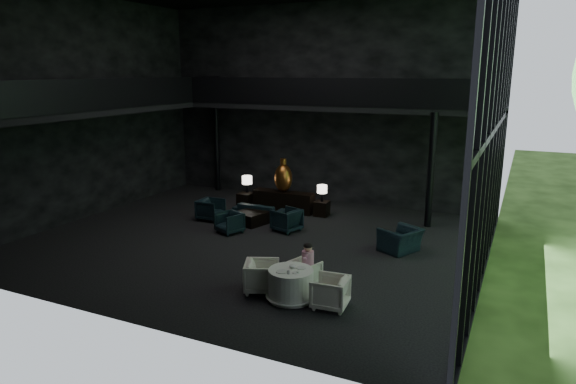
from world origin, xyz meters
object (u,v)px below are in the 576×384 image
at_px(coffee_table, 251,218).
at_px(child, 308,255).
at_px(window_armchair, 401,235).
at_px(dining_table, 291,286).
at_px(table_lamp_left, 247,181).
at_px(lounge_armchair_west, 211,207).
at_px(side_table_left, 245,200).
at_px(dining_chair_east, 330,290).
at_px(console, 284,201).
at_px(dining_chair_north, 304,272).
at_px(sofa, 259,209).
at_px(lounge_armchair_south, 229,221).
at_px(bronze_urn, 283,178).
at_px(dining_chair_west, 262,273).
at_px(table_lamp_right, 322,190).
at_px(side_table_right, 322,209).
at_px(lounge_armchair_east, 287,218).

distance_m(coffee_table, child, 5.66).
distance_m(window_armchair, dining_table, 4.72).
distance_m(table_lamp_left, lounge_armchair_west, 2.29).
bearing_deg(side_table_left, dining_chair_east, -48.11).
relative_size(console, dining_chair_north, 3.78).
distance_m(console, window_armchair, 5.83).
bearing_deg(table_lamp_left, sofa, -45.50).
height_order(lounge_armchair_south, dining_table, lounge_armchair_south).
bearing_deg(window_armchair, side_table_left, -83.44).
xyz_separation_m(sofa, dining_chair_east, (4.97, -5.82, 0.07)).
bearing_deg(dining_chair_east, lounge_armchair_south, -131.88).
relative_size(bronze_urn, table_lamp_left, 1.93).
height_order(dining_table, dining_chair_west, dining_chair_west).
height_order(table_lamp_right, dining_chair_north, table_lamp_right).
distance_m(window_armchair, dining_chair_west, 4.96).
distance_m(side_table_left, table_lamp_left, 0.79).
relative_size(bronze_urn, lounge_armchair_south, 1.64).
distance_m(side_table_right, window_armchair, 4.47).
bearing_deg(table_lamp_left, dining_chair_north, -49.96).
bearing_deg(lounge_armchair_west, lounge_armchair_east, -92.26).
distance_m(dining_chair_north, dining_chair_west, 1.15).
bearing_deg(console, window_armchair, -27.05).
bearing_deg(window_armchair, dining_chair_west, -3.17).
xyz_separation_m(table_lamp_right, window_armchair, (3.59, -2.65, -0.50)).
distance_m(console, side_table_left, 1.61).
xyz_separation_m(console, dining_table, (3.59, -7.08, -0.06)).
distance_m(side_table_right, dining_chair_west, 7.05).
distance_m(bronze_urn, side_table_right, 1.91).
xyz_separation_m(table_lamp_right, dining_chair_west, (1.14, -6.96, -0.55)).
distance_m(console, table_lamp_right, 1.72).
height_order(sofa, dining_table, dining_table).
bearing_deg(child, dining_chair_east, 134.33).
xyz_separation_m(dining_table, dining_chair_west, (-0.85, 0.13, 0.13)).
xyz_separation_m(table_lamp_left, lounge_armchair_west, (-0.31, -2.18, -0.60)).
xyz_separation_m(lounge_armchair_east, window_armchair, (4.00, -0.39, 0.04)).
relative_size(table_lamp_right, coffee_table, 0.63).
bearing_deg(dining_chair_north, dining_chair_east, 156.00).
height_order(bronze_urn, window_armchair, bronze_urn).
distance_m(table_lamp_right, sofa, 2.45).
bearing_deg(console, lounge_armchair_west, -130.71).
relative_size(dining_table, child, 1.86).
bearing_deg(window_armchair, child, 1.56).
relative_size(table_lamp_left, window_armchair, 0.57).
bearing_deg(side_table_right, dining_chair_east, -67.15).
bearing_deg(lounge_armchair_east, bronze_urn, -134.13).
relative_size(bronze_urn, coffee_table, 1.31).
xyz_separation_m(lounge_armchair_east, dining_chair_north, (2.34, -3.89, -0.15)).
bearing_deg(table_lamp_right, dining_chair_east, -67.15).
bearing_deg(dining_table, table_lamp_right, 105.68).
bearing_deg(coffee_table, side_table_right, 46.72).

